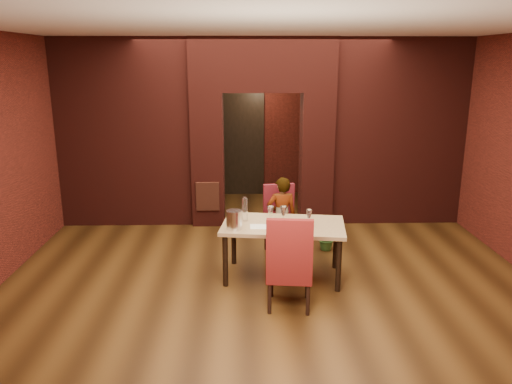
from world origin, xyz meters
TOP-DOWN VIEW (x-y plane):
  - floor at (0.00, 0.00)m, footprint 8.00×8.00m
  - ceiling at (0.00, 0.00)m, footprint 7.00×8.00m
  - wall_back at (0.00, 4.00)m, footprint 7.00×0.04m
  - wall_front at (0.00, -4.00)m, footprint 7.00×0.04m
  - wall_left at (-3.50, 0.00)m, footprint 0.04×8.00m
  - pillar_left at (-0.95, 2.00)m, footprint 0.55×0.55m
  - pillar_right at (0.95, 2.00)m, footprint 0.55×0.55m
  - lintel at (0.00, 2.00)m, footprint 2.45×0.55m
  - wing_wall_left at (-2.36, 2.00)m, footprint 2.28×0.35m
  - wing_wall_right at (2.36, 2.00)m, footprint 2.28×0.35m
  - vent_panel at (-0.95, 1.71)m, footprint 0.40×0.03m
  - rear_door at (-0.40, 3.94)m, footprint 0.90×0.08m
  - rear_door_frame at (-0.40, 3.90)m, footprint 1.02×0.04m
  - dining_table at (0.19, -0.38)m, footprint 1.69×1.09m
  - chair_far at (0.23, 0.44)m, footprint 0.54×0.54m
  - chair_near at (0.20, -1.20)m, footprint 0.57×0.57m
  - person_seated at (0.23, 0.39)m, footprint 0.46×0.33m
  - wine_glass_a at (0.02, -0.32)m, footprint 0.09×0.09m
  - wine_glass_b at (0.19, -0.34)m, footprint 0.09×0.09m
  - wine_glass_c at (0.52, -0.44)m, footprint 0.08×0.08m
  - tasting_sheet at (-0.11, -0.49)m, footprint 0.26×0.19m
  - wine_bucket at (-0.45, -0.57)m, footprint 0.20×0.20m
  - water_bottle at (-0.31, -0.23)m, footprint 0.08×0.08m
  - potted_plant at (0.94, 0.58)m, footprint 0.44×0.44m

SIDE VIEW (x-z plane):
  - floor at x=0.00m, z-range 0.00..0.00m
  - potted_plant at x=0.94m, z-range 0.00..0.37m
  - dining_table at x=0.19m, z-range 0.00..0.75m
  - chair_far at x=0.23m, z-range 0.00..1.03m
  - vent_panel at x=-0.95m, z-range 0.30..0.80m
  - chair_near at x=0.20m, z-range 0.00..1.15m
  - person_seated at x=0.23m, z-range 0.00..1.20m
  - tasting_sheet at x=-0.11m, z-range 0.75..0.75m
  - wine_glass_c at x=0.52m, z-range 0.75..0.95m
  - wine_glass_a at x=0.02m, z-range 0.75..0.97m
  - wine_glass_b at x=0.19m, z-range 0.75..0.97m
  - wine_bucket at x=-0.45m, z-range 0.75..0.99m
  - water_bottle at x=-0.31m, z-range 0.75..1.07m
  - rear_door at x=-0.40m, z-range 0.00..2.10m
  - rear_door_frame at x=-0.40m, z-range -0.06..2.16m
  - pillar_left at x=-0.95m, z-range 0.00..2.30m
  - pillar_right at x=0.95m, z-range 0.00..2.30m
  - wall_back at x=0.00m, z-range 0.00..3.20m
  - wall_front at x=0.00m, z-range 0.00..3.20m
  - wall_left at x=-3.50m, z-range 0.00..3.20m
  - wing_wall_left at x=-2.36m, z-range 0.00..3.20m
  - wing_wall_right at x=2.36m, z-range 0.00..3.20m
  - lintel at x=0.00m, z-range 2.30..3.20m
  - ceiling at x=0.00m, z-range 3.18..3.22m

